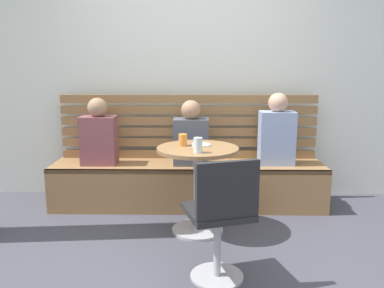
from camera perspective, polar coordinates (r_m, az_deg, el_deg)
ground at (r=2.99m, az=-1.17°, el=-16.84°), size 8.00×8.00×0.00m
back_wall at (r=4.27m, az=-0.46°, el=11.91°), size 5.20×0.10×2.90m
booth_bench at (r=4.01m, az=-0.58°, el=-5.87°), size 2.70×0.52×0.44m
booth_backrest at (r=4.12m, az=-0.51°, el=2.55°), size 2.65×0.04×0.67m
cafe_table at (r=3.33m, az=0.81°, el=-4.22°), size 0.68×0.68×0.74m
white_chair at (r=2.58m, az=4.21°, el=-10.27°), size 0.50×0.50×0.85m
person_adult at (r=3.97m, az=12.11°, el=1.59°), size 0.34×0.22×0.70m
person_child_left at (r=3.99m, az=-13.27°, el=1.25°), size 0.34×0.22×0.66m
person_child_middle at (r=3.88m, az=-0.15°, el=1.10°), size 0.34×0.22×0.63m
cup_glass_tall at (r=3.06m, az=0.87°, el=-0.17°), size 0.07×0.07×0.12m
cup_tumbler_orange at (r=3.33m, az=-1.33°, el=0.59°), size 0.07×0.07×0.10m
plate_small at (r=3.35m, az=1.29°, el=-0.10°), size 0.17×0.17×0.01m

